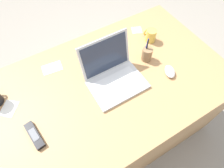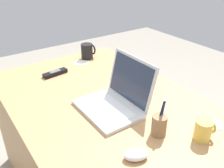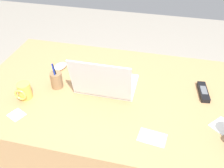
# 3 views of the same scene
# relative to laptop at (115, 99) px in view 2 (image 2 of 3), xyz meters

# --- Properties ---
(desk) EXTENTS (1.51, 0.91, 0.74)m
(desk) POSITION_rel_laptop_xyz_m (-0.04, -0.00, -0.42)
(desk) COLOR tan
(desk) RESTS_ON ground
(laptop) EXTENTS (0.33, 0.29, 0.25)m
(laptop) POSITION_rel_laptop_xyz_m (0.00, 0.00, 0.00)
(laptop) COLOR silver
(laptop) RESTS_ON desk
(computer_mouse) EXTENTS (0.10, 0.11, 0.04)m
(computer_mouse) POSITION_rel_laptop_xyz_m (0.33, -0.14, -0.03)
(computer_mouse) COLOR white
(computer_mouse) RESTS_ON desk
(coffee_mug_white) EXTENTS (0.07, 0.08, 0.09)m
(coffee_mug_white) POSITION_rel_laptop_xyz_m (0.40, 0.16, -0.01)
(coffee_mug_white) COLOR #E0BC4C
(coffee_mug_white) RESTS_ON desk
(coffee_mug_tall) EXTENTS (0.08, 0.10, 0.11)m
(coffee_mug_tall) POSITION_rel_laptop_xyz_m (-0.65, 0.22, 0.00)
(coffee_mug_tall) COLOR black
(coffee_mug_tall) RESTS_ON desk
(cordless_phone) EXTENTS (0.06, 0.16, 0.03)m
(cordless_phone) POSITION_rel_laptop_xyz_m (-0.53, -0.09, -0.04)
(cordless_phone) COLOR black
(cordless_phone) RESTS_ON desk
(pen_holder) EXTENTS (0.07, 0.07, 0.16)m
(pen_holder) POSITION_rel_laptop_xyz_m (0.27, 0.03, -0.00)
(pen_holder) COLOR olive
(pen_holder) RESTS_ON desk
(paper_note_near_laptop) EXTENTS (0.09, 0.09, 0.00)m
(paper_note_near_laptop) POSITION_rel_laptop_xyz_m (0.38, 0.29, -0.05)
(paper_note_near_laptop) COLOR white
(paper_note_near_laptop) RESTS_ON desk
(paper_note_left) EXTENTS (0.13, 0.13, 0.00)m
(paper_note_left) POSITION_rel_laptop_xyz_m (-0.60, 0.13, -0.05)
(paper_note_left) COLOR white
(paper_note_left) RESTS_ON desk
(paper_note_right) EXTENTS (0.13, 0.10, 0.00)m
(paper_note_right) POSITION_rel_laptop_xyz_m (-0.29, 0.28, -0.05)
(paper_note_right) COLOR white
(paper_note_right) RESTS_ON desk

